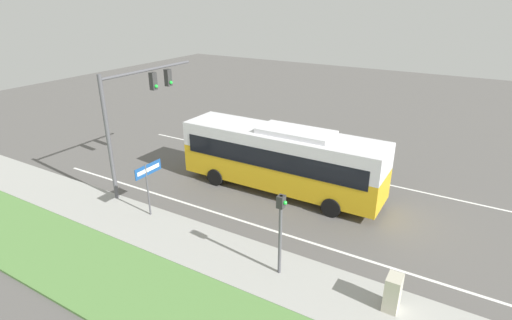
{
  "coord_description": "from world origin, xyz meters",
  "views": [
    {
      "loc": [
        -16.8,
        -5.38,
        9.5
      ],
      "look_at": [
        -0.73,
        4.11,
        1.78
      ],
      "focal_mm": 28.0,
      "sensor_mm": 36.0,
      "label": 1
    }
  ],
  "objects_px": {
    "bus": "(281,156)",
    "street_sign": "(148,178)",
    "signal_gantry": "(135,104)",
    "pedestrian_signal": "(281,223)",
    "utility_cabinet": "(393,293)"
  },
  "relations": [
    {
      "from": "utility_cabinet",
      "to": "bus",
      "type": "bearing_deg",
      "value": 50.09
    },
    {
      "from": "signal_gantry",
      "to": "pedestrian_signal",
      "type": "distance_m",
      "value": 10.39
    },
    {
      "from": "bus",
      "to": "utility_cabinet",
      "type": "bearing_deg",
      "value": -129.91
    },
    {
      "from": "pedestrian_signal",
      "to": "utility_cabinet",
      "type": "distance_m",
      "value": 4.21
    },
    {
      "from": "pedestrian_signal",
      "to": "utility_cabinet",
      "type": "xyz_separation_m",
      "value": [
        0.23,
        -3.94,
        -1.47
      ]
    },
    {
      "from": "bus",
      "to": "street_sign",
      "type": "distance_m",
      "value": 6.65
    },
    {
      "from": "street_sign",
      "to": "utility_cabinet",
      "type": "relative_size",
      "value": 2.14
    },
    {
      "from": "pedestrian_signal",
      "to": "utility_cabinet",
      "type": "height_order",
      "value": "pedestrian_signal"
    },
    {
      "from": "pedestrian_signal",
      "to": "signal_gantry",
      "type": "bearing_deg",
      "value": 73.12
    },
    {
      "from": "bus",
      "to": "street_sign",
      "type": "xyz_separation_m",
      "value": [
        -5.38,
        3.91,
        0.0
      ]
    },
    {
      "from": "signal_gantry",
      "to": "bus",
      "type": "bearing_deg",
      "value": -63.86
    },
    {
      "from": "signal_gantry",
      "to": "pedestrian_signal",
      "type": "bearing_deg",
      "value": -106.88
    },
    {
      "from": "bus",
      "to": "utility_cabinet",
      "type": "height_order",
      "value": "bus"
    },
    {
      "from": "pedestrian_signal",
      "to": "bus",
      "type": "bearing_deg",
      "value": 27.09
    },
    {
      "from": "signal_gantry",
      "to": "street_sign",
      "type": "height_order",
      "value": "signal_gantry"
    }
  ]
}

